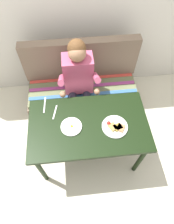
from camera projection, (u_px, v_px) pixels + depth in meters
The scene contains 8 objects.
ground_plane at pixel (88, 151), 2.55m from camera, with size 8.00×8.00×0.00m, color beige.
table at pixel (88, 128), 2.00m from camera, with size 1.20×0.70×0.73m.
couch at pixel (82, 90), 2.68m from camera, with size 1.44×0.56×1.00m.
person at pixel (79, 80), 2.24m from camera, with size 0.45×0.61×1.21m.
plate_breakfast at pixel (115, 127), 1.90m from camera, with size 0.25×0.25×0.05m.
plate_eggs at pixel (71, 127), 1.91m from camera, with size 0.21×0.21×0.04m.
fork at pixel (55, 112), 2.01m from camera, with size 0.01×0.17×0.01m, color silver.
knife at pixel (45, 105), 2.06m from camera, with size 0.01×0.20×0.01m, color silver.
Camera 1 is at (-0.11, -0.94, 2.42)m, focal length 31.17 mm.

